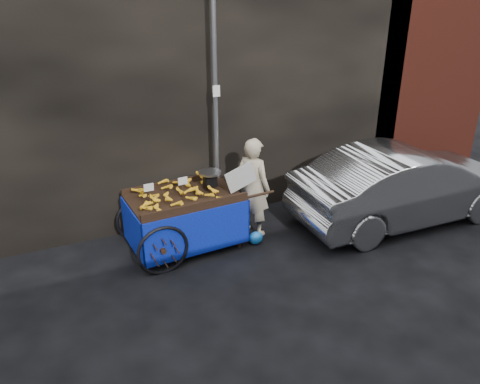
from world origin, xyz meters
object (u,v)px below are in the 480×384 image
vendor (253,187)px  plastic_bag (256,238)px  parked_car (406,185)px  banana_cart (181,202)px

vendor → plastic_bag: vendor is taller
vendor → plastic_bag: 0.85m
plastic_bag → parked_car: (2.83, -0.32, 0.58)m
plastic_bag → parked_car: bearing=-6.4°
banana_cart → vendor: size_ratio=1.43×
banana_cart → plastic_bag: size_ratio=9.93×
vendor → parked_car: 2.79m
vendor → parked_car: size_ratio=0.41×
plastic_bag → banana_cart: bearing=159.1°
parked_car → vendor: bearing=77.3°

